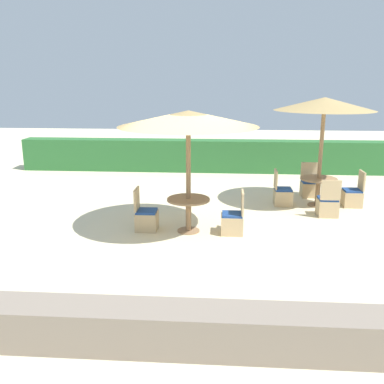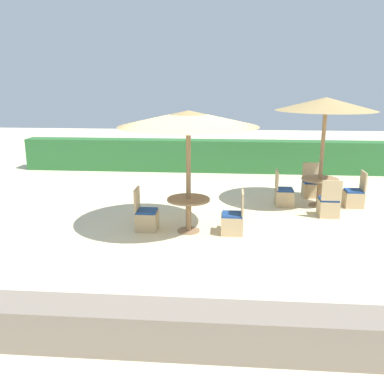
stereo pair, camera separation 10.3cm
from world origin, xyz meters
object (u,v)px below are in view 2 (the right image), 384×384
Objects in this scene: patio_chair_back_right_south at (329,206)px; patio_chair_back_right_west at (283,195)px; patio_chair_center_west at (146,218)px; round_table_back_right at (320,185)px; patio_chair_back_right_north at (311,187)px; round_table_center at (189,207)px; patio_chair_center_east at (233,222)px; parasol_center at (188,119)px; parasol_back_right at (326,105)px; patio_chair_back_right_east at (354,197)px.

patio_chair_back_right_south is 1.00× the size of patio_chair_back_right_west.
patio_chair_center_west is at bearing -163.04° from patio_chair_back_right_south.
round_table_back_right is 0.96m from patio_chair_back_right_north.
round_table_center is at bearing -158.01° from patio_chair_back_right_south.
patio_chair_back_right_north is at bearing 44.57° from round_table_center.
round_table_center is 0.98× the size of patio_chair_center_east.
round_table_center is at bearing 44.57° from patio_chair_back_right_north.
parasol_center reaches higher than patio_chair_back_right_west.
patio_chair_back_right_north is 4.92m from parasol_center.
parasol_back_right is 3.03× the size of round_table_center.
patio_chair_back_right_west reaches higher than round_table_back_right.
patio_chair_back_right_east is 1.00× the size of patio_chair_back_right_west.
patio_chair_center_east reaches higher than round_table_back_right.
parasol_back_right is 2.49m from patio_chair_back_right_south.
round_table_back_right is (0.00, 0.00, -2.04)m from parasol_back_right.
patio_chair_back_right_south is at bearing 47.57° from patio_chair_back_right_west.
parasol_back_right reaches higher than patio_chair_center_west.
round_table_center is (-2.28, -2.18, 0.29)m from patio_chair_back_right_west.
patio_chair_center_east is at bearing -134.89° from round_table_back_right.
patio_chair_back_right_north and patio_chair_back_right_west have the same top height.
parasol_back_right is at bearing 0.00° from round_table_back_right.
patio_chair_back_right_west is (-0.90, -0.01, -2.32)m from parasol_back_right.
patio_chair_center_west reaches higher than round_table_back_right.
patio_chair_center_west is at bearing 177.77° from round_table_center.
patio_chair_back_right_north reaches higher than round_table_back_right.
patio_chair_center_east is 1.88m from patio_chair_center_west.
patio_chair_back_right_south is 0.32× the size of parasol_center.
round_table_back_right is 3.87m from round_table_center.
patio_chair_back_right_west is 0.32× the size of parasol_center.
parasol_back_right is 2.96× the size of round_table_back_right.
patio_chair_back_right_west and patio_chair_center_west have the same top height.
patio_chair_back_right_west is 3.82m from parasol_center.
patio_chair_back_right_west is (-0.87, -0.93, 0.00)m from patio_chair_back_right_north.
parasol_center is at bearing 90.00° from round_table_center.
patio_chair_back_right_south is at bearing -86.55° from parasol_back_right.
round_table_back_right is at bearing 90.52° from patio_chair_back_right_west.
patio_chair_back_right_east is at bearing 46.48° from patio_chair_back_right_south.
patio_chair_back_right_south is at bearing 92.63° from patio_chair_back_right_north.
patio_chair_back_right_east is 4.64m from round_table_center.
round_table_back_right is 1.00× the size of patio_chair_back_right_east.
patio_chair_back_right_south and patio_chair_back_right_west have the same top height.
parasol_center is at bearing -158.01° from patio_chair_back_right_south.
patio_chair_back_right_north and patio_chair_center_east have the same top height.
round_table_center is 0.99m from patio_chair_center_east.
parasol_center is at bearing 118.24° from patio_chair_back_right_east.
patio_chair_back_right_north is 1.00× the size of patio_chair_back_right_west.
patio_chair_back_right_west is (-0.90, -0.01, -0.29)m from round_table_back_right.
patio_chair_back_right_east is 5.10m from parasol_center.
patio_chair_back_right_west is at bearing -30.82° from patio_chair_center_east.
patio_chair_back_right_east is 1.00× the size of patio_chair_center_east.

